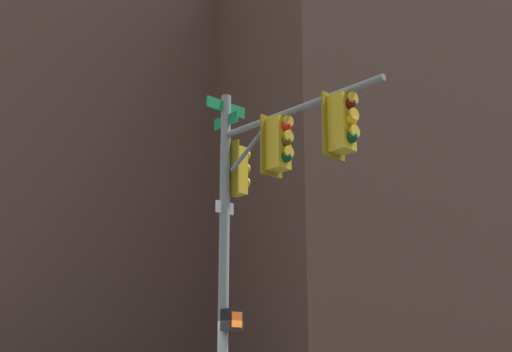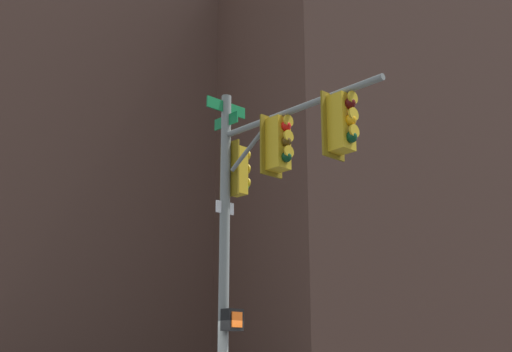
# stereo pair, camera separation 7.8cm
# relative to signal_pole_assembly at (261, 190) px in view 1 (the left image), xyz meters

# --- Properties ---
(signal_pole_assembly) EXTENTS (2.08, 3.95, 7.09)m
(signal_pole_assembly) POSITION_rel_signal_pole_assembly_xyz_m (0.00, 0.00, 0.00)
(signal_pole_assembly) COLOR slate
(signal_pole_assembly) RESTS_ON ground_plane
(building_brick_nearside) EXTENTS (22.95, 18.04, 59.37)m
(building_brick_nearside) POSITION_rel_signal_pole_assembly_xyz_m (1.54, -45.45, 24.80)
(building_brick_nearside) COLOR #4C3328
(building_brick_nearside) RESTS_ON ground_plane
(building_brick_midblock) EXTENTS (20.25, 19.44, 33.59)m
(building_brick_midblock) POSITION_rel_signal_pole_assembly_xyz_m (-19.79, -28.55, 11.91)
(building_brick_midblock) COLOR #4C3328
(building_brick_midblock) RESTS_ON ground_plane
(building_glass_tower) EXTENTS (32.57, 33.60, 71.36)m
(building_glass_tower) POSITION_rel_signal_pole_assembly_xyz_m (-10.03, -57.09, 30.80)
(building_glass_tower) COLOR #8CB2C6
(building_glass_tower) RESTS_ON ground_plane
(building_brick_farside) EXTENTS (22.60, 14.47, 39.10)m
(building_brick_farside) POSITION_rel_signal_pole_assembly_xyz_m (-5.40, -51.98, 14.67)
(building_brick_farside) COLOR #845B47
(building_brick_farside) RESTS_ON ground_plane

